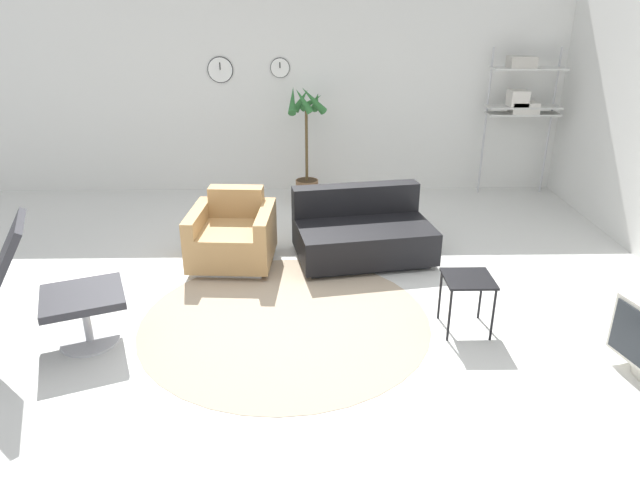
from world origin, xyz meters
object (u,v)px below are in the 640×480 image
object	(u,v)px
armchair_red	(233,237)
potted_plant	(307,149)
lounge_chair	(25,272)
side_table	(468,284)
couch_low	(362,234)
shelf_unit	(522,94)

from	to	relation	value
armchair_red	potted_plant	world-z (taller)	potted_plant
lounge_chair	potted_plant	size ratio (longest dim) A/B	0.76
armchair_red	side_table	bearing A→B (deg)	150.37
lounge_chair	couch_low	xyz separation A→B (m)	(2.55, 1.69, -0.42)
lounge_chair	couch_low	distance (m)	3.08
side_table	couch_low	bearing A→B (deg)	116.01
couch_low	armchair_red	bearing A→B (deg)	-4.28
side_table	potted_plant	bearing A→B (deg)	111.20
couch_low	potted_plant	distance (m)	1.95
armchair_red	shelf_unit	distance (m)	4.19
lounge_chair	side_table	world-z (taller)	lounge_chair
potted_plant	shelf_unit	bearing A→B (deg)	3.23
couch_low	potted_plant	size ratio (longest dim) A/B	0.96
armchair_red	side_table	size ratio (longest dim) A/B	1.88
lounge_chair	side_table	bearing A→B (deg)	72.85
lounge_chair	armchair_red	world-z (taller)	lounge_chair
potted_plant	side_table	bearing A→B (deg)	-68.80
lounge_chair	shelf_unit	world-z (taller)	shelf_unit
armchair_red	shelf_unit	size ratio (longest dim) A/B	0.45
lounge_chair	side_table	xyz separation A→B (m)	(3.24, 0.26, -0.27)
lounge_chair	armchair_red	distance (m)	2.04
potted_plant	shelf_unit	xyz separation A→B (m)	(2.74, 0.15, 0.65)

